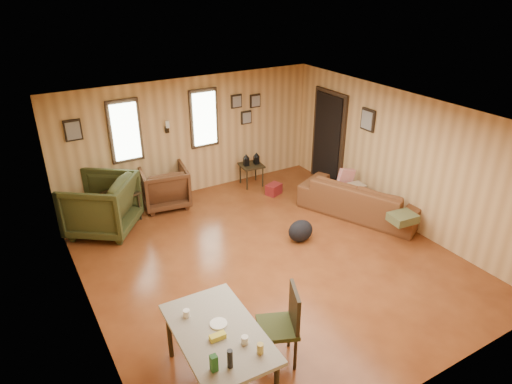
# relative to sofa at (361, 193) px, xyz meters

# --- Properties ---
(room) EXTENTS (5.54, 6.04, 2.44)m
(room) POSITION_rel_sofa_xyz_m (-2.16, -0.14, 0.76)
(room) COLOR brown
(room) RESTS_ON ground
(sofa) EXTENTS (1.55, 2.36, 0.89)m
(sofa) POSITION_rel_sofa_xyz_m (0.00, 0.00, 0.00)
(sofa) COLOR brown
(sofa) RESTS_ON ground
(recliner_brown) EXTENTS (0.99, 0.94, 0.90)m
(recliner_brown) POSITION_rel_sofa_xyz_m (-3.08, 2.25, 0.00)
(recliner_brown) COLOR #492916
(recliner_brown) RESTS_ON ground
(recliner_green) EXTENTS (1.47, 1.49, 1.12)m
(recliner_green) POSITION_rel_sofa_xyz_m (-4.38, 1.88, 0.12)
(recliner_green) COLOR #333819
(recliner_green) RESTS_ON ground
(end_table) EXTENTS (0.66, 0.63, 0.71)m
(end_table) POSITION_rel_sofa_xyz_m (-3.97, 2.08, -0.05)
(end_table) COLOR black
(end_table) RESTS_ON ground
(side_table) EXTENTS (0.51, 0.51, 0.74)m
(side_table) POSITION_rel_sofa_xyz_m (-1.13, 2.21, 0.06)
(side_table) COLOR black
(side_table) RESTS_ON ground
(cooler) EXTENTS (0.37, 0.32, 0.23)m
(cooler) POSITION_rel_sofa_xyz_m (-0.96, 1.57, -0.33)
(cooler) COLOR maroon
(cooler) RESTS_ON ground
(backpack) EXTENTS (0.54, 0.47, 0.39)m
(backpack) POSITION_rel_sofa_xyz_m (-1.55, -0.21, -0.25)
(backpack) COLOR black
(backpack) RESTS_ON ground
(sofa_pillows) EXTENTS (0.58, 1.89, 0.39)m
(sofa_pillows) POSITION_rel_sofa_xyz_m (-0.05, -0.39, 0.06)
(sofa_pillows) COLOR #4B4F2C
(sofa_pillows) RESTS_ON sofa
(dining_table) EXTENTS (0.92, 1.48, 0.95)m
(dining_table) POSITION_rel_sofa_xyz_m (-4.10, -2.22, 0.23)
(dining_table) COLOR gray
(dining_table) RESTS_ON ground
(dining_chair) EXTENTS (0.60, 0.60, 1.01)m
(dining_chair) POSITION_rel_sofa_xyz_m (-3.29, -2.28, 0.12)
(dining_chair) COLOR #333819
(dining_chair) RESTS_ON ground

